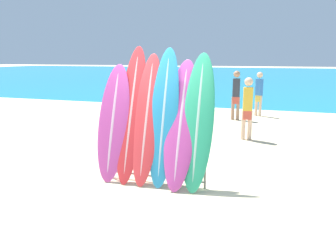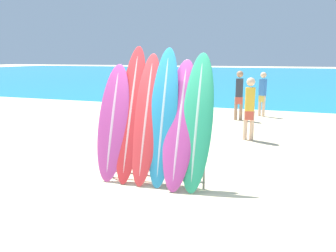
# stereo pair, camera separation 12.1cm
# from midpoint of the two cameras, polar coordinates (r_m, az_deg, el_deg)

# --- Properties ---
(ground_plane) EXTENTS (160.00, 160.00, 0.00)m
(ground_plane) POSITION_cam_midpoint_polar(r_m,az_deg,el_deg) (5.76, -5.44, -10.80)
(ground_plane) COLOR beige
(ocean_water) EXTENTS (120.00, 60.00, 0.01)m
(ocean_water) POSITION_cam_midpoint_polar(r_m,az_deg,el_deg) (43.42, 15.63, 8.54)
(ocean_water) COLOR teal
(ocean_water) RESTS_ON ground_plane
(surfboard_rack) EXTENTS (1.90, 0.04, 0.86)m
(surfboard_rack) POSITION_cam_midpoint_polar(r_m,az_deg,el_deg) (5.85, -3.07, -5.51)
(surfboard_rack) COLOR gray
(surfboard_rack) RESTS_ON ground_plane
(surfboard_slot_0) EXTENTS (0.60, 0.72, 2.10)m
(surfboard_slot_0) POSITION_cam_midpoint_polar(r_m,az_deg,el_deg) (6.06, -10.06, 0.64)
(surfboard_slot_0) COLOR #B23D8E
(surfboard_slot_0) RESTS_ON ground_plane
(surfboard_slot_1) EXTENTS (0.49, 0.88, 2.43)m
(surfboard_slot_1) POSITION_cam_midpoint_polar(r_m,az_deg,el_deg) (5.95, -6.98, 2.11)
(surfboard_slot_1) COLOR red
(surfboard_slot_1) RESTS_ON ground_plane
(surfboard_slot_2) EXTENTS (0.49, 0.82, 2.29)m
(surfboard_slot_2) POSITION_cam_midpoint_polar(r_m,az_deg,el_deg) (5.80, -4.28, 1.25)
(surfboard_slot_2) COLOR red
(surfboard_slot_2) RESTS_ON ground_plane
(surfboard_slot_3) EXTENTS (0.50, 0.74, 2.39)m
(surfboard_slot_3) POSITION_cam_midpoint_polar(r_m,az_deg,el_deg) (5.69, -1.35, 1.57)
(surfboard_slot_3) COLOR teal
(surfboard_slot_3) RESTS_ON ground_plane
(surfboard_slot_4) EXTENTS (0.56, 0.90, 2.19)m
(surfboard_slot_4) POSITION_cam_midpoint_polar(r_m,az_deg,el_deg) (5.60, 1.65, 0.36)
(surfboard_slot_4) COLOR #B23D8E
(surfboard_slot_4) RESTS_ON ground_plane
(surfboard_slot_5) EXTENTS (0.53, 0.77, 2.30)m
(surfboard_slot_5) POSITION_cam_midpoint_polar(r_m,az_deg,el_deg) (5.51, 4.63, 0.74)
(surfboard_slot_5) COLOR #289E70
(surfboard_slot_5) RESTS_ON ground_plane
(person_near_water) EXTENTS (0.29, 0.25, 1.68)m
(person_near_water) POSITION_cam_midpoint_polar(r_m,az_deg,el_deg) (12.95, 15.29, 5.70)
(person_near_water) COLOR beige
(person_near_water) RESTS_ON ground_plane
(person_mid_beach) EXTENTS (0.28, 0.23, 1.69)m
(person_mid_beach) POSITION_cam_midpoint_polar(r_m,az_deg,el_deg) (9.07, 13.31, 3.39)
(person_mid_beach) COLOR beige
(person_mid_beach) RESTS_ON ground_plane
(person_far_left) EXTENTS (0.29, 0.23, 1.75)m
(person_far_left) POSITION_cam_midpoint_polar(r_m,az_deg,el_deg) (11.94, 11.47, 5.60)
(person_far_left) COLOR #A87A5B
(person_far_left) RESTS_ON ground_plane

